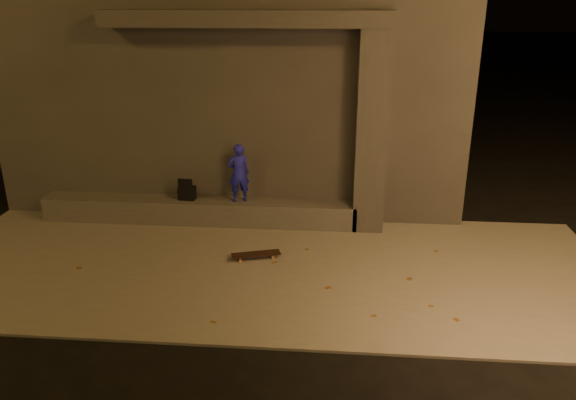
# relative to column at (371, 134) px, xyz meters

# --- Properties ---
(ground) EXTENTS (120.00, 120.00, 0.00)m
(ground) POSITION_rel_column_xyz_m (-1.70, -3.75, -1.84)
(ground) COLOR black
(ground) RESTS_ON ground
(sidewalk) EXTENTS (11.00, 4.40, 0.04)m
(sidewalk) POSITION_rel_column_xyz_m (-1.70, -1.75, -1.82)
(sidewalk) COLOR slate
(sidewalk) RESTS_ON ground
(building) EXTENTS (9.00, 5.10, 5.22)m
(building) POSITION_rel_column_xyz_m (-2.70, 2.74, 0.77)
(building) COLOR #3B3936
(building) RESTS_ON ground
(ledge) EXTENTS (6.00, 0.55, 0.45)m
(ledge) POSITION_rel_column_xyz_m (-3.20, 0.00, -1.58)
(ledge) COLOR #4B4944
(ledge) RESTS_ON sidewalk
(column) EXTENTS (0.55, 0.55, 3.60)m
(column) POSITION_rel_column_xyz_m (0.00, 0.00, 0.00)
(column) COLOR #3B3936
(column) RESTS_ON sidewalk
(canopy) EXTENTS (5.00, 0.70, 0.28)m
(canopy) POSITION_rel_column_xyz_m (-2.20, 0.05, 1.94)
(canopy) COLOR #3B3936
(canopy) RESTS_ON column
(skateboarder) EXTENTS (0.47, 0.37, 1.11)m
(skateboarder) POSITION_rel_column_xyz_m (-2.41, 0.00, -0.80)
(skateboarder) COLOR #1C1DBA
(skateboarder) RESTS_ON ledge
(backpack) EXTENTS (0.33, 0.23, 0.43)m
(backpack) POSITION_rel_column_xyz_m (-3.41, 0.00, -1.20)
(backpack) COLOR black
(backpack) RESTS_ON ledge
(skateboard) EXTENTS (0.84, 0.43, 0.09)m
(skateboard) POSITION_rel_column_xyz_m (-1.89, -1.50, -1.73)
(skateboard) COLOR black
(skateboard) RESTS_ON sidewalk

